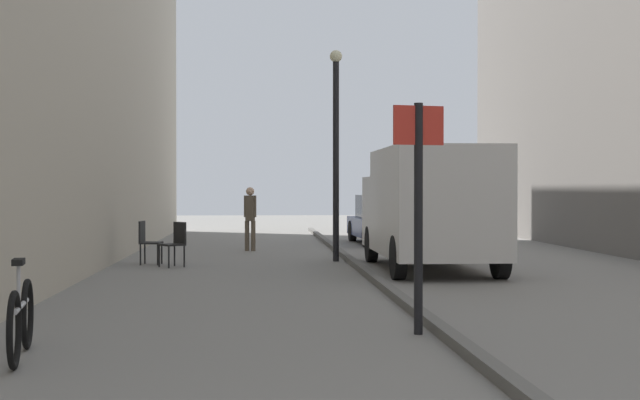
{
  "coord_description": "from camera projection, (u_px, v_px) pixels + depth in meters",
  "views": [
    {
      "loc": [
        -0.47,
        -2.23,
        1.64
      ],
      "look_at": [
        0.65,
        13.55,
        1.44
      ],
      "focal_mm": 49.38,
      "sensor_mm": 36.0,
      "label": 1
    }
  ],
  "objects": [
    {
      "name": "cafe_chair_near_window",
      "position": [
        175.0,
        241.0,
        18.4
      ],
      "size": [
        0.62,
        0.62,
        0.94
      ],
      "rotation": [
        0.0,
        0.0,
        2.23
      ],
      "color": "black",
      "rests_on": "ground_plane"
    },
    {
      "name": "lamp_post",
      "position": [
        336.0,
        141.0,
        19.8
      ],
      "size": [
        0.28,
        0.28,
        4.76
      ],
      "color": "black",
      "rests_on": "ground_plane"
    },
    {
      "name": "bicycle_leaning",
      "position": [
        21.0,
        319.0,
        8.45
      ],
      "size": [
        0.31,
        1.76,
        0.98
      ],
      "rotation": [
        0.0,
        0.0,
        0.14
      ],
      "color": "black",
      "rests_on": "ground_plane"
    },
    {
      "name": "delivery_van",
      "position": [
        430.0,
        205.0,
        17.72
      ],
      "size": [
        2.1,
        5.43,
        2.42
      ],
      "rotation": [
        0.0,
        0.0,
        -0.0
      ],
      "color": "silver",
      "rests_on": "ground_plane"
    },
    {
      "name": "parked_car",
      "position": [
        387.0,
        220.0,
        26.07
      ],
      "size": [
        1.96,
        4.26,
        1.45
      ],
      "rotation": [
        0.0,
        0.0,
        0.04
      ],
      "color": "navy",
      "rests_on": "ground_plane"
    },
    {
      "name": "street_sign_post",
      "position": [
        418.0,
        197.0,
        9.86
      ],
      "size": [
        0.59,
        0.16,
        2.6
      ],
      "rotation": [
        0.0,
        0.0,
        3.36
      ],
      "color": "black",
      "rests_on": "ground_plane"
    },
    {
      "name": "ground_plane",
      "position": [
        287.0,
        290.0,
        14.25
      ],
      "size": [
        80.0,
        80.0,
        0.0
      ],
      "primitive_type": "plane",
      "color": "gray"
    },
    {
      "name": "cafe_chair_by_doorway",
      "position": [
        147.0,
        239.0,
        18.96
      ],
      "size": [
        0.49,
        0.49,
        0.94
      ],
      "rotation": [
        0.0,
        0.0,
        4.59
      ],
      "color": "black",
      "rests_on": "ground_plane"
    },
    {
      "name": "pedestrian_main_foreground",
      "position": [
        250.0,
        214.0,
        23.12
      ],
      "size": [
        0.33,
        0.23,
        1.68
      ],
      "rotation": [
        0.0,
        0.0,
        -0.22
      ],
      "color": "brown",
      "rests_on": "ground_plane"
    },
    {
      "name": "kerb_strip",
      "position": [
        383.0,
        285.0,
        14.36
      ],
      "size": [
        0.16,
        40.0,
        0.12
      ],
      "primitive_type": "cube",
      "color": "#615F5B",
      "rests_on": "ground_plane"
    }
  ]
}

